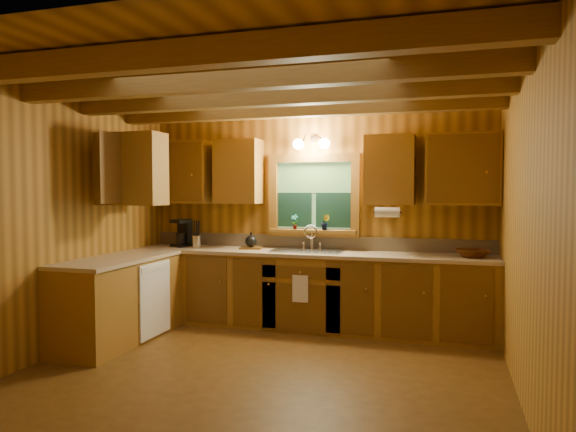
% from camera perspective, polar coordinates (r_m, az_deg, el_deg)
% --- Properties ---
extents(room, '(4.20, 4.20, 4.20)m').
position_cam_1_polar(room, '(4.60, -2.90, -1.09)').
color(room, brown).
rests_on(room, ground).
extents(ceiling_beams, '(4.20, 2.54, 0.18)m').
position_cam_1_polar(ceiling_beams, '(4.68, -2.94, 13.62)').
color(ceiling_beams, brown).
rests_on(ceiling_beams, room).
extents(base_cabinets, '(4.20, 2.22, 0.86)m').
position_cam_1_polar(base_cabinets, '(6.08, -3.16, -8.40)').
color(base_cabinets, brown).
rests_on(base_cabinets, ground).
extents(countertop, '(4.20, 2.24, 0.04)m').
position_cam_1_polar(countertop, '(6.01, -3.02, -4.19)').
color(countertop, tan).
rests_on(countertop, base_cabinets).
extents(backsplash, '(4.20, 0.02, 0.16)m').
position_cam_1_polar(backsplash, '(6.43, 2.82, -2.84)').
color(backsplash, tan).
rests_on(backsplash, room).
extents(dishwasher_panel, '(0.02, 0.60, 0.80)m').
position_cam_1_polar(dishwasher_panel, '(5.96, -14.15, -8.71)').
color(dishwasher_panel, white).
rests_on(dishwasher_panel, base_cabinets).
extents(upper_cabinets, '(4.19, 1.77, 0.78)m').
position_cam_1_polar(upper_cabinets, '(6.13, -3.37, 4.93)').
color(upper_cabinets, brown).
rests_on(upper_cabinets, room).
extents(window, '(1.12, 0.08, 1.00)m').
position_cam_1_polar(window, '(6.38, 2.79, 2.05)').
color(window, brown).
rests_on(window, room).
extents(window_sill, '(1.06, 0.14, 0.04)m').
position_cam_1_polar(window_sill, '(6.35, 2.68, -1.64)').
color(window_sill, brown).
rests_on(window_sill, room).
extents(wall_sconce, '(0.45, 0.21, 0.17)m').
position_cam_1_polar(wall_sconce, '(6.29, 2.54, 7.84)').
color(wall_sconce, black).
rests_on(wall_sconce, room).
extents(paper_towel_roll, '(0.27, 0.11, 0.11)m').
position_cam_1_polar(paper_towel_roll, '(5.89, 10.69, 0.40)').
color(paper_towel_roll, white).
rests_on(paper_towel_roll, upper_cabinets).
extents(dish_towel, '(0.18, 0.01, 0.30)m').
position_cam_1_polar(dish_towel, '(5.90, 1.33, -7.86)').
color(dish_towel, white).
rests_on(dish_towel, base_cabinets).
extents(sink, '(0.82, 0.48, 0.43)m').
position_cam_1_polar(sink, '(6.17, 2.18, -4.24)').
color(sink, silver).
rests_on(sink, countertop).
extents(coffee_maker, '(0.19, 0.25, 0.34)m').
position_cam_1_polar(coffee_maker, '(6.83, -11.26, -1.81)').
color(coffee_maker, black).
rests_on(coffee_maker, countertop).
extents(utensil_crock, '(0.12, 0.12, 0.34)m').
position_cam_1_polar(utensil_crock, '(6.69, -9.85, -2.64)').
color(utensil_crock, silver).
rests_on(utensil_crock, countertop).
extents(cutting_board, '(0.29, 0.23, 0.02)m').
position_cam_1_polar(cutting_board, '(6.43, -4.02, -3.46)').
color(cutting_board, brown).
rests_on(cutting_board, countertop).
extents(teakettle, '(0.14, 0.14, 0.18)m').
position_cam_1_polar(teakettle, '(6.42, -4.02, -2.73)').
color(teakettle, black).
rests_on(teakettle, cutting_board).
extents(wicker_basket, '(0.44, 0.44, 0.08)m').
position_cam_1_polar(wicker_basket, '(5.94, 19.26, -3.82)').
color(wicker_basket, '#48230C').
rests_on(wicker_basket, countertop).
extents(potted_plant_left, '(0.10, 0.08, 0.18)m').
position_cam_1_polar(potted_plant_left, '(6.38, 0.73, -0.62)').
color(potted_plant_left, brown).
rests_on(potted_plant_left, window_sill).
extents(potted_plant_right, '(0.11, 0.09, 0.18)m').
position_cam_1_polar(potted_plant_right, '(6.28, 4.05, -0.67)').
color(potted_plant_right, brown).
rests_on(potted_plant_right, window_sill).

